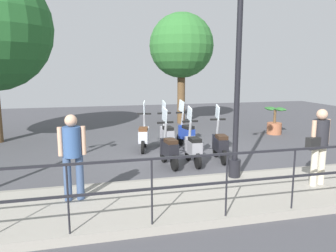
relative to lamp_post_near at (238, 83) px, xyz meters
name	(u,v)px	position (x,y,z in m)	size (l,w,h in m)	color
ground_plane	(186,157)	(2.40, 0.39, -2.24)	(28.00, 28.00, 0.00)	#424247
promenade_walkway	(233,193)	(-0.75, 0.39, -2.17)	(2.20, 20.00, 0.15)	gray
fence_railing	(261,170)	(-1.80, 0.39, -1.35)	(0.04, 16.03, 1.07)	black
lamp_post_near	(238,83)	(0.00, 0.00, 0.00)	(0.26, 0.90, 4.68)	black
pedestrian_with_bag	(319,141)	(-0.89, -1.43, -1.16)	(0.39, 0.64, 1.59)	beige
pedestrian_distant	(72,151)	(-0.50, 3.43, -1.16)	(0.33, 0.49, 1.59)	#384C70
tree_distant	(181,46)	(8.27, -1.16, 1.32)	(2.94, 2.94, 5.06)	brown
potted_palm	(274,123)	(4.81, -3.97, -1.80)	(1.06, 0.66, 1.05)	#9E5B3D
scooter_near_0	(220,144)	(1.77, -0.39, -1.76)	(1.23, 0.44, 1.54)	black
scooter_near_1	(193,147)	(1.62, 0.44, -1.76)	(1.23, 0.44, 1.54)	black
scooter_near_2	(169,149)	(1.59, 1.11, -1.76)	(1.23, 0.44, 1.54)	black
scooter_far_0	(186,133)	(3.44, 0.08, -1.76)	(1.23, 0.47, 1.54)	black
scooter_far_1	(167,135)	(3.39, 0.73, -1.76)	(1.23, 0.44, 1.54)	black
scooter_far_2	(144,135)	(3.44, 1.46, -1.76)	(1.21, 0.52, 1.54)	black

